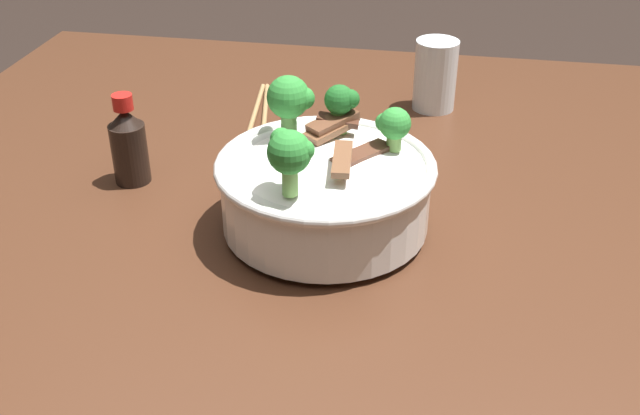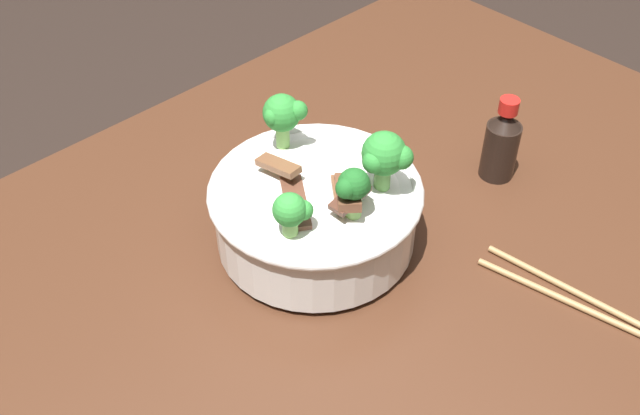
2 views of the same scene
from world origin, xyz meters
TOP-DOWN VIEW (x-y plane):
  - dining_table at (0.00, 0.00)m, footprint 1.32×0.93m
  - rice_bowl at (-0.07, -0.11)m, footprint 0.23×0.23m
  - chopsticks_pair at (-0.21, 0.15)m, footprint 0.06×0.24m
  - soy_sauce_bottle at (-0.31, -0.05)m, footprint 0.04×0.04m

SIDE VIEW (x-z plane):
  - dining_table at x=0.00m, z-range 0.27..1.06m
  - chopsticks_pair at x=-0.21m, z-range 0.79..0.80m
  - soy_sauce_bottle at x=-0.31m, z-range 0.78..0.89m
  - rice_bowl at x=-0.07m, z-range 0.77..0.93m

